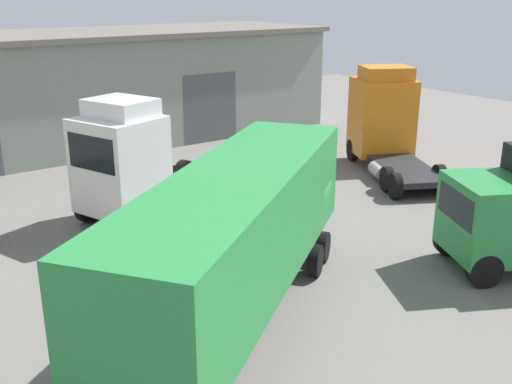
{
  "coord_description": "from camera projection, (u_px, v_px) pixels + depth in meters",
  "views": [
    {
      "loc": [
        -10.1,
        -12.64,
        7.67
      ],
      "look_at": [
        0.36,
        1.94,
        1.6
      ],
      "focal_mm": 42.0,
      "sensor_mm": 36.0,
      "label": 1
    }
  ],
  "objects": [
    {
      "name": "ground_plane",
      "position": [
        284.0,
        262.0,
        17.76
      ],
      "size": [
        60.0,
        60.0,
        0.0
      ],
      "primitive_type": "plane",
      "color": "slate"
    },
    {
      "name": "container_trailer_green",
      "position": [
        238.0,
        230.0,
        13.5
      ],
      "size": [
        9.81,
        8.13,
        3.92
      ],
      "rotation": [
        0.0,
        0.0,
        -2.51
      ],
      "color": "#28843D",
      "rests_on": "ground_plane"
    },
    {
      "name": "tractor_unit_orange",
      "position": [
        385.0,
        121.0,
        26.85
      ],
      "size": [
        5.28,
        7.08,
        4.47
      ],
      "rotation": [
        0.0,
        0.0,
        1.1
      ],
      "color": "orange",
      "rests_on": "ground_plane"
    },
    {
      "name": "tractor_unit_white",
      "position": [
        131.0,
        164.0,
        20.45
      ],
      "size": [
        6.64,
        4.44,
        4.3
      ],
      "rotation": [
        0.0,
        0.0,
        -2.8
      ],
      "color": "silver",
      "rests_on": "ground_plane"
    },
    {
      "name": "warehouse_building",
      "position": [
        69.0,
        89.0,
        30.61
      ],
      "size": [
        28.08,
        8.28,
        5.67
      ],
      "color": "gray",
      "rests_on": "ground_plane"
    }
  ]
}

